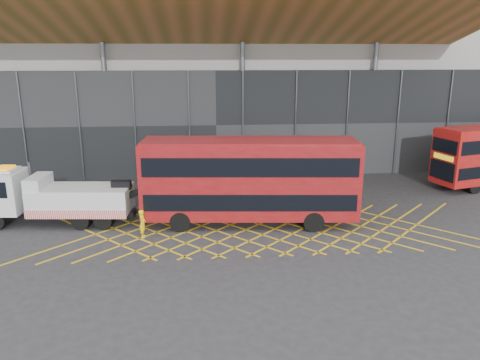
{
  "coord_description": "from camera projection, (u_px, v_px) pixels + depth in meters",
  "views": [
    {
      "loc": [
        0.96,
        -23.63,
        9.34
      ],
      "look_at": [
        3.0,
        1.5,
        2.4
      ],
      "focal_mm": 35.0,
      "sensor_mm": 36.0,
      "label": 1
    }
  ],
  "objects": [
    {
      "name": "worker",
      "position": [
        143.0,
        224.0,
        24.2
      ],
      "size": [
        0.39,
        0.57,
        1.48
      ],
      "primitive_type": "imported",
      "rotation": [
        0.0,
        0.0,
        1.65
      ],
      "color": "yellow",
      "rests_on": "ground_plane"
    },
    {
      "name": "construction_building",
      "position": [
        212.0,
        56.0,
        40.56
      ],
      "size": [
        55.0,
        23.97,
        18.0
      ],
      "color": "#969691",
      "rests_on": "ground_plane"
    },
    {
      "name": "recovery_truck",
      "position": [
        52.0,
        197.0,
        25.89
      ],
      "size": [
        9.61,
        2.94,
        3.33
      ],
      "rotation": [
        0.0,
        0.0,
        -0.08
      ],
      "color": "black",
      "rests_on": "ground_plane"
    },
    {
      "name": "bus_towed",
      "position": [
        249.0,
        178.0,
        25.6
      ],
      "size": [
        11.94,
        3.68,
        4.79
      ],
      "rotation": [
        0.0,
        0.0,
        -0.08
      ],
      "color": "maroon",
      "rests_on": "ground_plane"
    },
    {
      "name": "ground_plane",
      "position": [
        187.0,
        232.0,
        25.11
      ],
      "size": [
        120.0,
        120.0,
        0.0
      ],
      "primitive_type": "plane",
      "color": "#28282A"
    },
    {
      "name": "road_markings",
      "position": [
        261.0,
        229.0,
        25.42
      ],
      "size": [
        24.76,
        7.16,
        0.01
      ],
      "color": "gold",
      "rests_on": "ground_plane"
    }
  ]
}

